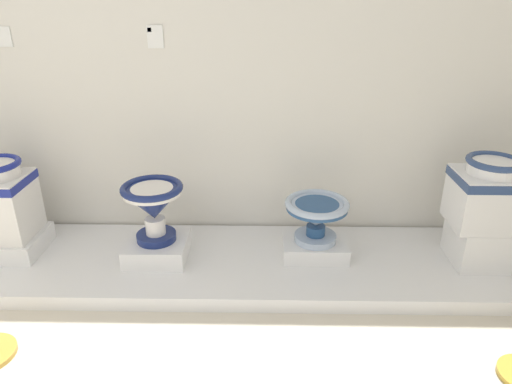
{
  "coord_description": "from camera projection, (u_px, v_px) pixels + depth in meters",
  "views": [
    {
      "loc": [
        2.3,
        -0.13,
        1.6
      ],
      "look_at": [
        2.25,
        2.31,
        0.53
      ],
      "focal_mm": 32.51,
      "sensor_mm": 36.0,
      "label": 1
    }
  ],
  "objects": [
    {
      "name": "plinth_block_rightmost",
      "position": [
        12.0,
        243.0,
        2.9
      ],
      "size": [
        0.4,
        0.37,
        0.12
      ],
      "primitive_type": "cube",
      "color": "white",
      "rests_on": "display_platform"
    },
    {
      "name": "antique_toilet_pale_glazed",
      "position": [
        488.0,
        192.0,
        2.64
      ],
      "size": [
        0.39,
        0.33,
        0.41
      ],
      "color": "white",
      "rests_on": "plinth_block_pale_glazed"
    },
    {
      "name": "plinth_block_central_ornate",
      "position": [
        158.0,
        248.0,
        2.84
      ],
      "size": [
        0.37,
        0.35,
        0.12
      ],
      "primitive_type": "cube",
      "color": "white",
      "rests_on": "display_platform"
    },
    {
      "name": "display_platform",
      "position": [
        235.0,
        264.0,
        2.87
      ],
      "size": [
        3.81,
        0.84,
        0.09
      ],
      "primitive_type": "cube",
      "color": "white",
      "rests_on": "ground_plane"
    },
    {
      "name": "antique_toilet_leftmost",
      "position": [
        317.0,
        214.0,
        2.77
      ],
      "size": [
        0.38,
        0.38,
        0.27
      ],
      "color": "#A8BAD3",
      "rests_on": "plinth_block_leftmost"
    },
    {
      "name": "antique_toilet_central_ornate",
      "position": [
        153.0,
        203.0,
        2.72
      ],
      "size": [
        0.36,
        0.36,
        0.36
      ],
      "color": "navy",
      "rests_on": "plinth_block_central_ornate"
    },
    {
      "name": "wall_back",
      "position": [
        236.0,
        14.0,
        2.73
      ],
      "size": [
        4.45,
        0.06,
        2.94
      ],
      "primitive_type": "cube",
      "color": "silver",
      "rests_on": "ground_plane"
    },
    {
      "name": "plinth_block_leftmost",
      "position": [
        315.0,
        247.0,
        2.86
      ],
      "size": [
        0.39,
        0.29,
        0.1
      ],
      "primitive_type": "cube",
      "color": "white",
      "rests_on": "display_platform"
    },
    {
      "name": "plinth_block_pale_glazed",
      "position": [
        477.0,
        243.0,
        2.77
      ],
      "size": [
        0.3,
        0.33,
        0.25
      ],
      "primitive_type": "cube",
      "color": "white",
      "rests_on": "display_platform"
    },
    {
      "name": "info_placard_first",
      "position": [
        3.0,
        36.0,
        2.77
      ],
      "size": [
        0.09,
        0.01,
        0.12
      ],
      "color": "white"
    },
    {
      "name": "info_placard_second",
      "position": [
        155.0,
        36.0,
        2.75
      ],
      "size": [
        0.1,
        0.01,
        0.13
      ],
      "color": "white"
    },
    {
      "name": "antique_toilet_rightmost",
      "position": [
        1.0,
        198.0,
        2.78
      ],
      "size": [
        0.34,
        0.34,
        0.48
      ],
      "color": "white",
      "rests_on": "plinth_block_rightmost"
    }
  ]
}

